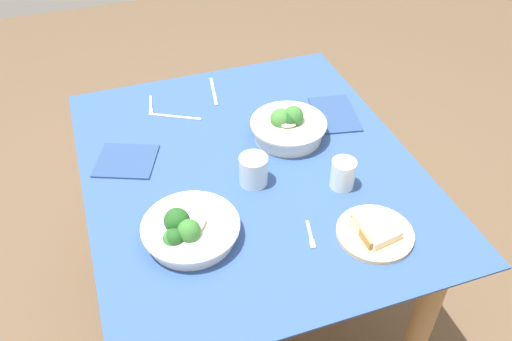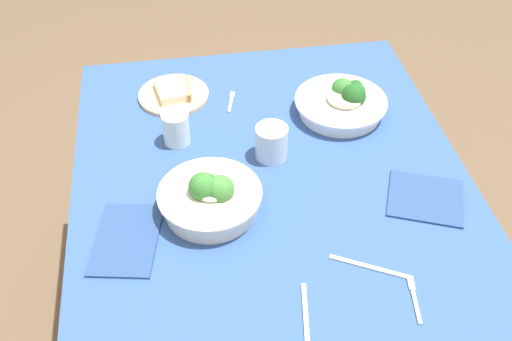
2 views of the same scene
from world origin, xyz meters
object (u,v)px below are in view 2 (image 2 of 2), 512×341
Objects in this scene: napkin_folded_upper at (127,239)px; napkin_folded_lower at (425,198)px; table_knife_left at (371,267)px; fork_by_near_bowl at (231,101)px; fork_by_far_bowl at (414,299)px; table_knife_right at (306,321)px; water_glass_side at (176,128)px; bread_side_plate at (174,93)px; broccoli_bowl_far at (210,198)px; broccoli_bowl_near at (343,103)px; water_glass_center at (271,142)px.

napkin_folded_upper and napkin_folded_lower have the same top height.
fork_by_near_bowl is at bearing -42.85° from table_knife_left.
table_knife_right is (-0.02, 0.23, -0.00)m from fork_by_far_bowl.
water_glass_side is 0.36m from napkin_folded_upper.
bread_side_plate reaches higher than fork_by_near_bowl.
broccoli_bowl_far is 2.53× the size of fork_by_near_bowl.
broccoli_bowl_near is (0.32, -0.40, -0.01)m from broccoli_bowl_far.
broccoli_bowl_far is 0.37m from table_knife_right.
bread_side_plate is (0.15, 0.46, -0.02)m from broccoli_bowl_near.
table_knife_right is (-0.81, -0.21, -0.01)m from bread_side_plate.
fork_by_far_bowl is 0.11m from table_knife_left.
water_glass_side is at bearing 13.17° from broccoli_bowl_far.
bread_side_plate is 0.91m from fork_by_far_bowl.
napkin_folded_lower is at bearing -95.05° from broccoli_bowl_far.
table_knife_left is 1.03× the size of napkin_folded_lower.
broccoli_bowl_far is 0.52m from broccoli_bowl_near.
broccoli_bowl_far reaches higher than bread_side_plate.
napkin_folded_lower is (-0.31, -0.58, -0.04)m from water_glass_side.
napkin_folded_lower is (0.02, -0.71, 0.00)m from napkin_folded_upper.
napkin_folded_lower is at bearing -15.78° from fork_by_far_bowl.
water_glass_side is (-0.20, 0.00, 0.03)m from bread_side_plate.
water_glass_center reaches higher than fork_by_far_bowl.
water_glass_center is 0.42× the size of napkin_folded_upper.
water_glass_side is 0.66m from napkin_folded_lower.
table_knife_right is at bearing 103.37° from fork_by_far_bowl.
fork_by_far_bowl is 0.79m from fork_by_near_bowl.
fork_by_near_bowl is 0.76m from table_knife_right.
napkin_folded_upper is at bearing 107.94° from broccoli_bowl_far.
water_glass_center is 0.42m from table_knife_left.
bread_side_plate is 0.79m from table_knife_left.
bread_side_plate is 1.83× the size of fork_by_far_bowl.
broccoli_bowl_near reaches higher than napkin_folded_lower.
fork_by_far_bowl is 0.30m from napkin_folded_lower.
fork_by_far_bowl is (-0.64, 0.02, -0.03)m from broccoli_bowl_near.
fork_by_far_bowl is 0.63× the size of napkin_folded_lower.
table_knife_right is (-0.51, 0.02, -0.04)m from water_glass_center.
water_glass_side is (0.10, 0.24, -0.00)m from water_glass_center.
water_glass_center is (0.17, -0.17, 0.00)m from broccoli_bowl_far.
fork_by_near_bowl is at bearing -31.70° from napkin_folded_upper.
broccoli_bowl_near is 0.64m from fork_by_far_bowl.
bread_side_plate is 0.83m from table_knife_right.
table_knife_right is at bearing -160.18° from water_glass_side.
broccoli_bowl_near is 0.28m from water_glass_center.
napkin_folded_lower is (-0.47, -0.41, 0.00)m from fork_by_near_bowl.
fork_by_far_bowl and table_knife_right have the same top height.
water_glass_center reaches higher than napkin_folded_upper.
broccoli_bowl_far is 2.74× the size of water_glass_side.
water_glass_center is 0.53m from fork_by_far_bowl.
broccoli_bowl_near is at bearing -51.40° from broccoli_bowl_far.
water_glass_side reaches higher than fork_by_near_bowl.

